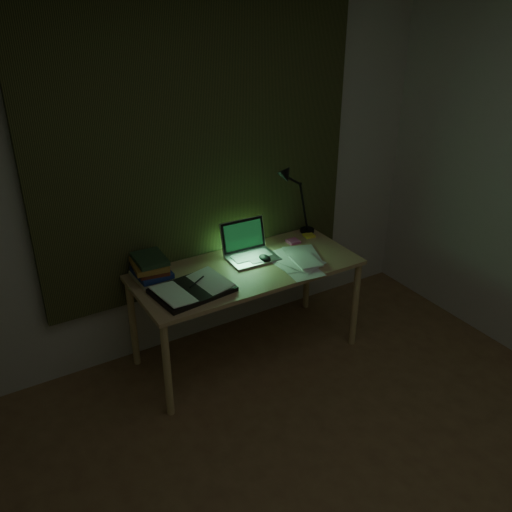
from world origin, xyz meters
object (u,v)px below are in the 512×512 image
Objects in this scene: open_textbook at (192,289)px; desk_lamp at (309,196)px; book_stack at (150,267)px; loose_papers at (297,262)px; laptop at (253,243)px; desk at (247,312)px.

open_textbook is 1.19m from desk_lamp.
open_textbook is 1.88× the size of book_stack.
book_stack is 0.66× the size of loose_papers.
laptop is at bearing -158.79° from desk_lamp.
desk_lamp is (0.57, 0.17, 0.17)m from laptop.
desk_lamp is (1.26, 0.08, 0.20)m from book_stack.
loose_papers is at bearing -18.66° from book_stack.
loose_papers is at bearing -8.80° from open_textbook.
desk is 0.49m from loose_papers.
open_textbook is (-0.44, -0.10, 0.36)m from desk.
desk is 6.15× the size of book_stack.
loose_papers is at bearing -20.79° from desk.
desk is 4.03× the size of loose_papers.
book_stack is at bearing 174.14° from laptop.
laptop is 0.57m from open_textbook.
open_textbook is at bearing 178.16° from loose_papers.
book_stack is 1.28m from desk_lamp.
laptop is at bearing -8.19° from book_stack.
open_textbook is at bearing -157.77° from desk_lamp.
laptop reaches higher than book_stack.
book_stack reaches higher than loose_papers.
desk_lamp reaches higher than laptop.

